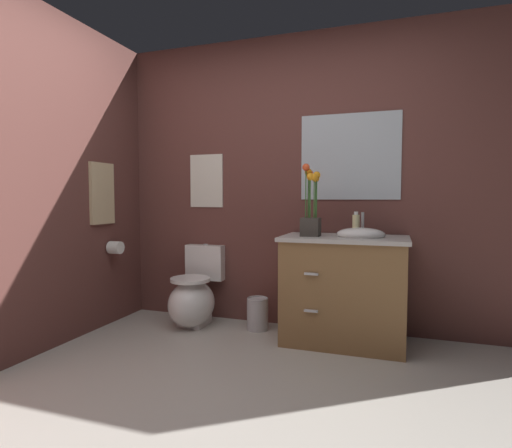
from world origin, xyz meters
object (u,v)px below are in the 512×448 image
object	(u,v)px
vanity_cabinet	(344,288)
flower_vase	(311,210)
soap_bottle	(356,225)
wall_mirror	(350,157)
trash_bin	(258,313)
hanging_towel	(102,193)
wall_poster	(206,181)
toilet	(194,297)
toilet_paper_roll	(115,248)

from	to	relation	value
vanity_cabinet	flower_vase	xyz separation A→B (m)	(-0.25, -0.05, 0.60)
soap_bottle	wall_mirror	bearing A→B (deg)	109.55
trash_bin	hanging_towel	xyz separation A→B (m)	(-1.28, -0.34, 1.01)
wall_poster	hanging_towel	world-z (taller)	wall_poster
toilet	wall_mirror	xyz separation A→B (m)	(1.29, 0.27, 1.21)
hanging_towel	toilet	bearing A→B (deg)	21.75
vanity_cabinet	flower_vase	distance (m)	0.65
toilet_paper_roll	wall_poster	bearing A→B (deg)	35.11
flower_vase	toilet_paper_roll	size ratio (longest dim) A/B	5.02
vanity_cabinet	wall_poster	size ratio (longest dim) A/B	2.07
trash_bin	wall_poster	size ratio (longest dim) A/B	0.56
wall_mirror	soap_bottle	bearing A→B (deg)	-70.45
soap_bottle	hanging_towel	xyz separation A→B (m)	(-2.08, -0.34, 0.24)
toilet	hanging_towel	bearing A→B (deg)	-158.25
flower_vase	trash_bin	xyz separation A→B (m)	(-0.48, 0.14, -0.88)
vanity_cabinet	soap_bottle	size ratio (longest dim) A/B	5.36
toilet	flower_vase	xyz separation A→B (m)	(1.04, -0.08, 0.78)
vanity_cabinet	wall_poster	distance (m)	1.57
trash_bin	hanging_towel	size ratio (longest dim) A/B	0.52
vanity_cabinet	flower_vase	size ratio (longest dim) A/B	1.81
toilet	hanging_towel	distance (m)	1.19
trash_bin	flower_vase	bearing A→B (deg)	-16.37
soap_bottle	toilet_paper_roll	world-z (taller)	soap_bottle
vanity_cabinet	toilet_paper_roll	size ratio (longest dim) A/B	9.10
toilet_paper_roll	hanging_towel	bearing A→B (deg)	-121.78
vanity_cabinet	trash_bin	xyz separation A→B (m)	(-0.73, 0.09, -0.29)
wall_poster	wall_mirror	xyz separation A→B (m)	(1.29, 0.00, 0.18)
trash_bin	wall_mirror	xyz separation A→B (m)	(0.72, 0.21, 1.31)
trash_bin	wall_poster	world-z (taller)	wall_poster
trash_bin	toilet_paper_roll	world-z (taller)	toilet_paper_roll
toilet	wall_mirror	world-z (taller)	wall_mirror
soap_bottle	toilet	bearing A→B (deg)	-177.78
soap_bottle	wall_mirror	distance (m)	0.59
hanging_towel	wall_mirror	bearing A→B (deg)	15.40
hanging_towel	vanity_cabinet	bearing A→B (deg)	7.34
soap_bottle	trash_bin	size ratio (longest dim) A/B	0.69
toilet	hanging_towel	world-z (taller)	hanging_towel
wall_poster	toilet_paper_roll	size ratio (longest dim) A/B	4.39
soap_bottle	vanity_cabinet	bearing A→B (deg)	-132.75
toilet	vanity_cabinet	bearing A→B (deg)	-1.17
wall_mirror	toilet_paper_roll	xyz separation A→B (m)	(-1.95, -0.46, -0.77)
vanity_cabinet	soap_bottle	bearing A→B (deg)	47.25
flower_vase	hanging_towel	distance (m)	1.78
vanity_cabinet	flower_vase	bearing A→B (deg)	-167.70
toilet	toilet_paper_roll	size ratio (longest dim) A/B	6.27
flower_vase	wall_mirror	xyz separation A→B (m)	(0.25, 0.35, 0.43)
toilet	soap_bottle	bearing A→B (deg)	2.22
toilet	toilet_paper_roll	distance (m)	0.82
wall_mirror	toilet_paper_roll	bearing A→B (deg)	-166.63
wall_poster	wall_mirror	size ratio (longest dim) A/B	0.60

